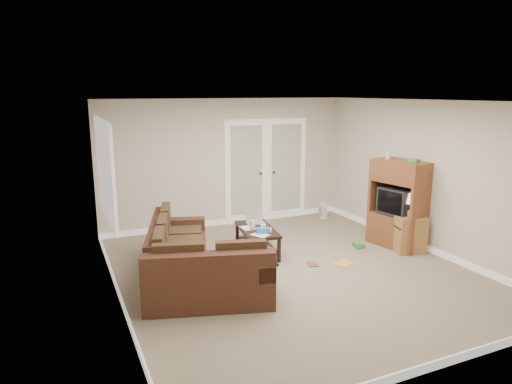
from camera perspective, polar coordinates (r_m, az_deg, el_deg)
name	(u,v)px	position (r m, az deg, el deg)	size (l,w,h in m)	color
floor	(292,271)	(6.94, 4.57, -9.84)	(5.50, 5.50, 0.00)	gray
ceiling	(295,101)	(6.42, 4.96, 11.27)	(5.00, 5.50, 0.02)	silver
wall_left	(113,207)	(5.82, -17.39, -1.83)	(0.02, 5.50, 2.50)	beige
wall_right	(427,177)	(8.06, 20.55, 1.81)	(0.02, 5.50, 2.50)	beige
wall_back	(227,163)	(9.03, -3.67, 3.66)	(5.00, 0.02, 2.50)	beige
wall_front	(441,248)	(4.45, 22.14, -6.55)	(5.00, 0.02, 2.50)	beige
baseboards	(292,268)	(6.92, 4.58, -9.45)	(5.00, 5.50, 0.10)	white
french_doors	(266,171)	(9.36, 1.31, 2.67)	(1.80, 0.05, 2.13)	white
window_left	(106,170)	(6.74, -18.30, 2.62)	(0.05, 1.92, 1.42)	white
sectional_sofa	(191,264)	(6.44, -8.19, -8.89)	(1.79, 2.80, 0.76)	#49291C
coffee_table	(257,239)	(7.59, 0.12, -5.92)	(0.68, 1.12, 0.72)	black
tv_armoire	(399,204)	(8.15, 17.39, -1.39)	(0.68, 1.02, 1.61)	brown
side_cabinet	(408,230)	(8.07, 18.44, -4.52)	(0.57, 0.57, 1.00)	#A6753D
space_heater	(323,211)	(9.72, 8.40, -2.34)	(0.13, 0.11, 0.33)	white
floor_magazine	(344,263)	(7.35, 10.95, -8.69)	(0.30, 0.23, 0.01)	gold
floor_greenbox	(358,245)	(8.09, 12.68, -6.51)	(0.15, 0.20, 0.08)	#3D8743
floor_book	(307,264)	(7.20, 6.43, -8.97)	(0.16, 0.22, 0.02)	brown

